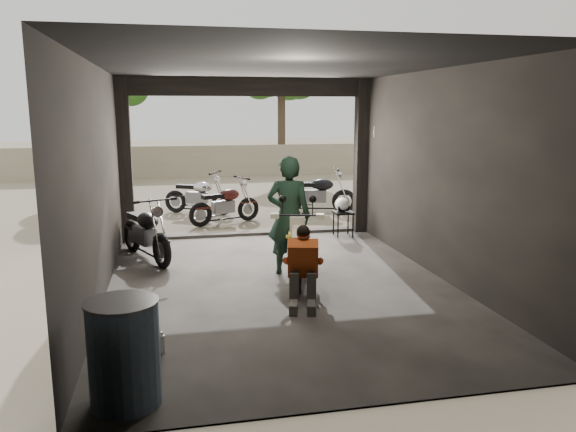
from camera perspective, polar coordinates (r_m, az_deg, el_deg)
name	(u,v)px	position (r m, az deg, el deg)	size (l,w,h in m)	color
ground	(281,287)	(8.37, -0.71, -7.26)	(80.00, 80.00, 0.00)	#7A6D56
garage	(274,197)	(8.60, -1.44, 1.99)	(7.00, 7.13, 3.20)	#2D2B28
boundary_wall	(211,161)	(21.95, -7.88, 5.57)	(18.00, 0.30, 1.20)	gray
tree_left	(122,67)	(20.40, -16.52, 14.35)	(2.20, 2.20, 5.60)	#382B1E
tree_right	(281,83)	(22.25, -0.67, 13.37)	(2.20, 2.20, 5.00)	#382B1E
main_bike	(298,244)	(8.53, 1.04, -2.86)	(0.72, 1.74, 1.16)	white
left_bike	(145,228)	(10.03, -14.28, -1.17)	(0.69, 1.68, 1.14)	black
outside_bike_a	(198,193)	(14.15, -9.10, 2.36)	(0.65, 1.59, 1.08)	black
outside_bike_b	(225,201)	(12.83, -6.44, 1.50)	(0.64, 1.56, 1.05)	#42130F
outside_bike_c	(317,191)	(14.07, 2.99, 2.59)	(0.70, 1.70, 1.15)	black
rider	(289,216)	(8.78, 0.07, -0.02)	(0.69, 0.45, 1.89)	#162D21
mechanic	(303,270)	(7.38, 1.52, -5.50)	(0.54, 0.73, 1.05)	#C74F1A
stool	(343,215)	(11.54, 5.64, 0.08)	(0.38, 0.38, 0.53)	black
helmet	(342,204)	(11.53, 5.53, 1.17)	(0.31, 0.32, 0.29)	white
oil_drum	(124,355)	(5.28, -16.30, -13.36)	(0.62, 0.62, 0.97)	slate
sign_post	(393,151)	(11.69, 10.59, 6.48)	(0.85, 0.08, 2.56)	black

